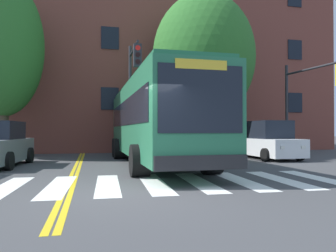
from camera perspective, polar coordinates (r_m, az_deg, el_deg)
name	(u,v)px	position (r m, az deg, el deg)	size (l,w,h in m)	color
ground_plane	(132,194)	(7.43, -6.30, -11.63)	(120.00, 120.00, 0.00)	#424244
crosswalk	(108,185)	(8.71, -10.46, -9.99)	(12.85, 4.05, 0.01)	white
lane_line_yellow_inner	(82,151)	(22.64, -14.71, -4.30)	(0.12, 36.00, 0.01)	gold
lane_line_yellow_outer	(85,151)	(22.63, -14.31, -4.30)	(0.12, 36.00, 0.01)	gold
city_bus	(153,120)	(13.86, -2.60, 1.10)	(2.95, 12.20, 3.39)	#28704C
car_white_far_lane	(268,141)	(16.97, 17.01, -2.59)	(2.03, 4.09, 1.88)	white
car_black_behind_bus	(127,135)	(24.54, -7.21, -1.50)	(2.40, 5.19, 2.30)	black
traffic_light_near_corner	(308,92)	(18.25, 23.23, 5.46)	(0.66, 3.85, 5.04)	#28282D
traffic_light_overhead	(133,81)	(16.15, -6.15, 7.87)	(0.34, 3.03, 5.81)	#28282D
street_tree_curbside_large	(203,58)	(19.38, 6.19, 11.74)	(7.78, 7.73, 9.31)	brown
street_tree_curbside_small	(3,47)	(19.03, -26.84, 12.12)	(5.02, 4.90, 9.22)	#4C3D2D
building_facade	(107,59)	(25.67, -10.60, 11.35)	(32.67, 8.94, 13.57)	brown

